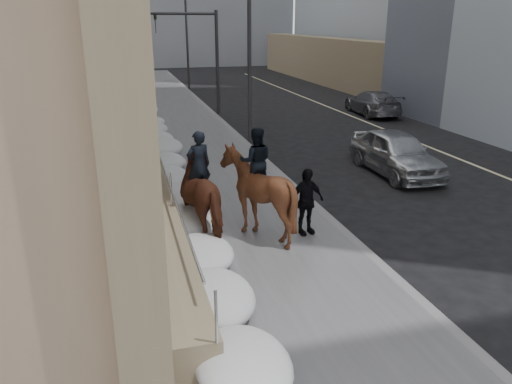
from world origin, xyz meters
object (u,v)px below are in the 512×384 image
car_grey (372,103)px  car_silver (396,152)px  mounted_horse_right (257,190)px  mounted_horse_left (208,195)px  pedestrian (306,201)px

car_grey → car_silver: bearing=70.4°
mounted_horse_right → car_silver: (6.55, 4.32, -0.53)m
car_silver → car_grey: car_silver is taller
mounted_horse_right → car_silver: size_ratio=0.59×
mounted_horse_left → car_silver: size_ratio=0.59×
mounted_horse_left → pedestrian: 2.53m
mounted_horse_right → car_silver: mounted_horse_right is taller
mounted_horse_left → car_silver: 8.82m
mounted_horse_left → car_grey: bearing=-143.4°
mounted_horse_left → car_silver: (7.78, 4.13, -0.46)m
pedestrian → mounted_horse_left: bearing=159.0°
mounted_horse_right → pedestrian: size_ratio=1.58×
mounted_horse_left → car_silver: bearing=-165.9°
mounted_horse_right → car_silver: bearing=-135.2°
mounted_horse_left → car_grey: mounted_horse_left is taller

